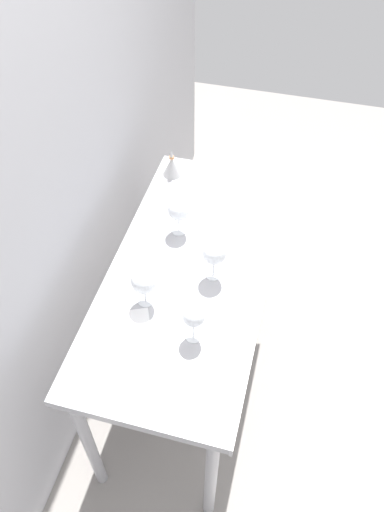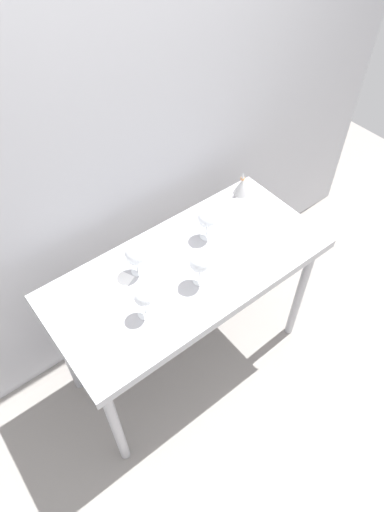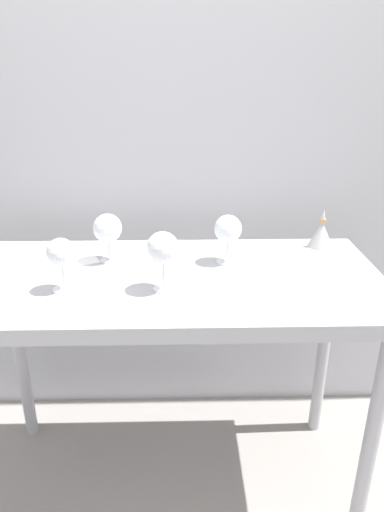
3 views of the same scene
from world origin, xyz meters
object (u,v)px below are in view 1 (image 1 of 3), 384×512
Objects in this scene: wine_glass_near_left at (194,317)px; wine_glass_near_center at (214,253)px; tasting_sheet_upper at (121,333)px; tasting_sheet_lower at (225,202)px; wine_glass_far_right at (179,211)px; decanter_funnel at (172,166)px; wine_glass_far_left at (144,282)px.

wine_glass_near_center is (0.30, -0.00, 0.01)m from wine_glass_near_left.
tasting_sheet_upper is 1.09× the size of tasting_sheet_lower.
wine_glass_far_right is (0.21, 0.21, -0.01)m from wine_glass_near_center.
decanter_funnel is (0.13, 0.30, 0.05)m from tasting_sheet_lower.
wine_glass_far_right is 0.40m from decanter_funnel.
tasting_sheet_upper is at bearing 102.91° from wine_glass_near_left.
wine_glass_far_right is at bearing -159.22° from decanter_funnel.
tasting_sheet_upper is at bearing 165.61° from wine_glass_far_left.
wine_glass_near_center is 0.47m from tasting_sheet_lower.
wine_glass_near_center reaches higher than wine_glass_far_right.
wine_glass_near_left is at bearing -115.32° from wine_glass_far_left.
wine_glass_near_center is at bearing -0.67° from wine_glass_near_left.
wine_glass_near_center reaches higher than wine_glass_far_left.
wine_glass_near_left is 0.55m from wine_glass_far_right.
tasting_sheet_lower is (0.75, 0.04, -0.12)m from wine_glass_near_left.
wine_glass_far_left is 0.84× the size of tasting_sheet_lower.
tasting_sheet_lower is (0.64, -0.18, -0.12)m from wine_glass_far_left.
tasting_sheet_lower is 0.33m from decanter_funnel.
wine_glass_near_center is 0.92× the size of tasting_sheet_lower.
tasting_sheet_lower is at bearing 6.12° from wine_glass_near_center.
wine_glass_near_left is at bearing -179.19° from tasting_sheet_lower.
wine_glass_near_left is 0.98× the size of wine_glass_far_right.
wine_glass_near_left is at bearing -158.57° from wine_glass_far_right.
wine_glass_far_right is at bearing 21.43° from wine_glass_near_left.
decanter_funnel reaches higher than tasting_sheet_lower.
wine_glass_near_center is 0.68m from decanter_funnel.
tasting_sheet_upper is 1.50× the size of decanter_funnel.
decanter_funnel is (0.94, 0.08, 0.05)m from tasting_sheet_upper.
wine_glass_far_right is 0.41m from wine_glass_far_left.
wine_glass_near_left is at bearing -101.32° from tasting_sheet_upper.
wine_glass_far_right is 1.00× the size of wine_glass_far_left.
wine_glass_far_right reaches higher than decanter_funnel.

